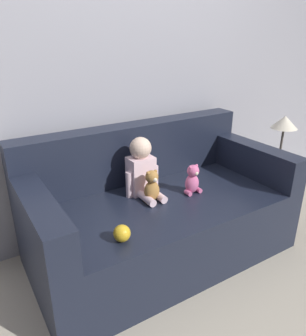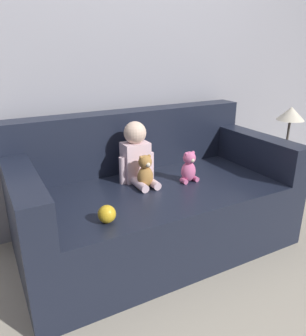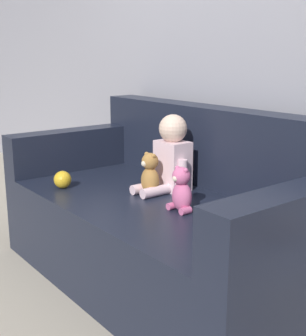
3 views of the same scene
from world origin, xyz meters
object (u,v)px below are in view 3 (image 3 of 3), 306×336
at_px(teddy_bear_brown, 150,175).
at_px(toy_ball, 63,180).
at_px(couch, 168,222).
at_px(person_baby, 171,157).
at_px(plush_toy_side, 181,191).

bearing_deg(teddy_bear_brown, toy_ball, -141.13).
xyz_separation_m(couch, person_baby, (-0.08, 0.08, 0.33)).
xyz_separation_m(couch, toy_ball, (-0.47, -0.37, 0.19)).
height_order(person_baby, plush_toy_side, person_baby).
height_order(couch, toy_ball, couch).
bearing_deg(couch, person_baby, 135.06).
distance_m(teddy_bear_brown, toy_ball, 0.50).
distance_m(person_baby, teddy_bear_brown, 0.16).
bearing_deg(plush_toy_side, toy_ball, -159.36).
relative_size(teddy_bear_brown, toy_ball, 2.32).
bearing_deg(teddy_bear_brown, plush_toy_side, -9.29).
relative_size(couch, plush_toy_side, 8.51).
relative_size(couch, teddy_bear_brown, 8.21).
bearing_deg(plush_toy_side, person_baby, 148.38).
bearing_deg(couch, plush_toy_side, -25.25).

